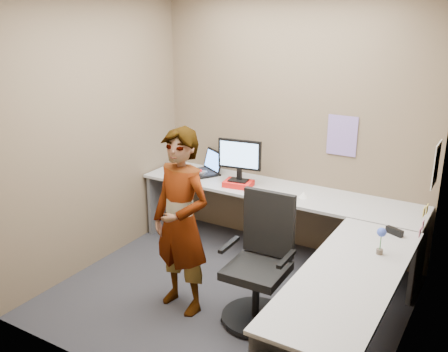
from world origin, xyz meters
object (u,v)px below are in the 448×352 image
Objects in this scene: office_chair at (260,272)px; person at (181,222)px; desk at (292,232)px; monitor at (239,157)px.

person is at bearing -165.88° from office_chair.
person reaches higher than office_chair.
office_chair is at bearing 25.01° from person.
monitor reaches higher than desk.
desk is 6.45× the size of monitor.
monitor is at bearing 148.95° from desk.
monitor reaches higher than office_chair.
office_chair is (0.77, -1.03, -0.61)m from monitor.
desk is 0.56m from office_chair.
monitor is 1.25m from person.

